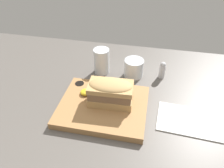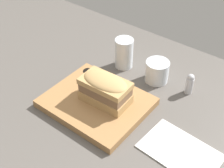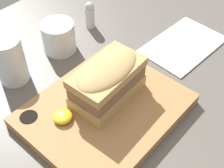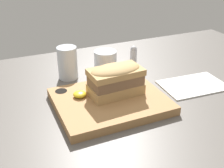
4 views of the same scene
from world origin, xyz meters
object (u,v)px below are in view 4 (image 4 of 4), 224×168
sandwich (116,79)px  wine_glass (105,61)px  serving_board (109,101)px  water_glass (67,65)px  salt_shaker (133,55)px  napkin (194,86)px

sandwich → wine_glass: (5.53, 20.82, -3.64)cm
serving_board → water_glass: (-5.91, 21.82, 3.51)cm
water_glass → salt_shaker: (25.62, 1.07, -0.97)cm
water_glass → wine_glass: bearing=0.6°
sandwich → salt_shaker: bearing=51.6°
wine_glass → salt_shaker: 11.74cm
napkin → sandwich: bearing=176.3°
serving_board → salt_shaker: salt_shaker is taller
serving_board → water_glass: water_glass is taller
serving_board → napkin: (29.41, -0.62, -1.04)cm
sandwich → water_glass: 22.45cm
water_glass → serving_board: bearing=-74.8°
water_glass → wine_glass: 13.98cm
napkin → salt_shaker: 25.68cm
sandwich → water_glass: sandwich is taller
serving_board → wine_glass: 23.50cm
sandwich → water_glass: (-8.39, 20.67, -2.48)cm
serving_board → napkin: 29.43cm
serving_board → water_glass: bearing=105.2°
salt_shaker → napkin: bearing=-67.6°
sandwich → napkin: 27.88cm
sandwich → salt_shaker: 27.96cm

